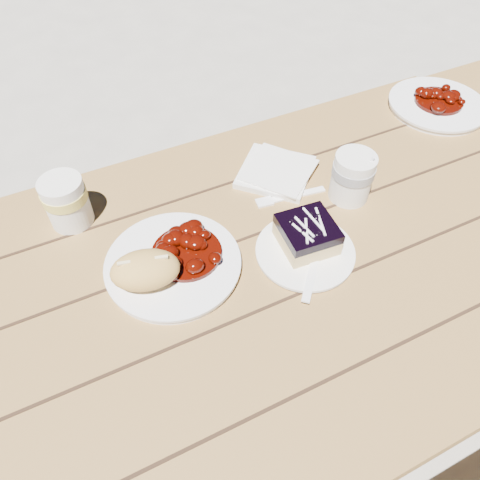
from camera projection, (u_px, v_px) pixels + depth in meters
name	position (u px, v px, depth m)	size (l,w,h in m)	color
ground	(312.00, 386.00, 1.51)	(60.00, 60.00, 0.00)	#A19C91
picnic_table	(342.00, 279.00, 1.06)	(2.00, 1.55, 0.75)	brown
main_plate	(173.00, 265.00, 0.87)	(0.25, 0.25, 0.02)	white
goulash_stew	(186.00, 248.00, 0.86)	(0.13, 0.13, 0.04)	#3D0802
bread_roll	(145.00, 270.00, 0.81)	(0.12, 0.08, 0.06)	tan
dessert_plate	(305.00, 252.00, 0.90)	(0.18, 0.18, 0.01)	white
blueberry_cake	(307.00, 234.00, 0.88)	(0.11, 0.11, 0.06)	#DCBE78
fork_dessert	(312.00, 274.00, 0.85)	(0.03, 0.16, 0.01)	white
coffee_cup	(352.00, 177.00, 0.96)	(0.08, 0.08, 0.11)	white
napkin_stack	(275.00, 172.00, 1.04)	(0.15, 0.15, 0.01)	white
fork_table	(297.00, 195.00, 1.00)	(0.03, 0.16, 0.01)	white
second_plate	(437.00, 105.00, 1.21)	(0.24, 0.24, 0.02)	white
second_stew	(441.00, 96.00, 1.19)	(0.12, 0.12, 0.04)	#3D0802
second_cup	(67.00, 202.00, 0.92)	(0.08, 0.08, 0.11)	white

